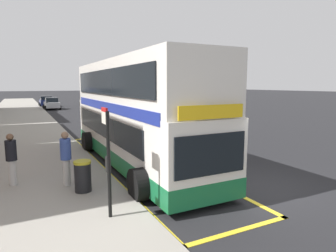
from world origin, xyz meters
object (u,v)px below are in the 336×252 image
(parked_car_grey_behind, at_px, (88,101))
(pedestrian_further_back, at_px, (66,156))
(parked_car_navy_across, at_px, (46,101))
(pedestrian_waiting_near_sign, at_px, (11,157))
(litter_bin, at_px, (83,176))
(parked_car_silver_far, at_px, (52,104))
(double_decker_bus, at_px, (134,116))
(bus_stop_sign, at_px, (108,154))

(parked_car_grey_behind, xyz_separation_m, pedestrian_further_back, (-8.48, -37.79, 0.31))
(parked_car_navy_across, height_order, parked_car_grey_behind, same)
(pedestrian_waiting_near_sign, relative_size, litter_bin, 1.77)
(parked_car_silver_far, xyz_separation_m, litter_bin, (-2.30, -34.10, -0.17))
(double_decker_bus, xyz_separation_m, pedestrian_waiting_near_sign, (-4.71, -1.27, -0.99))
(parked_car_grey_behind, bearing_deg, double_decker_bus, 80.68)
(parked_car_silver_far, xyz_separation_m, pedestrian_further_back, (-2.66, -33.29, 0.31))
(parked_car_silver_far, height_order, pedestrian_waiting_near_sign, pedestrian_waiting_near_sign)
(double_decker_bus, xyz_separation_m, parked_car_grey_behind, (5.35, 35.71, -1.27))
(bus_stop_sign, xyz_separation_m, parked_car_grey_behind, (7.87, 40.62, -0.93))
(double_decker_bus, relative_size, pedestrian_further_back, 6.42)
(pedestrian_further_back, bearing_deg, parked_car_navy_across, 86.49)
(parked_car_navy_across, relative_size, pedestrian_waiting_near_sign, 2.45)
(bus_stop_sign, height_order, parked_car_silver_far, bus_stop_sign)
(parked_car_navy_across, height_order, pedestrian_further_back, pedestrian_further_back)
(bus_stop_sign, xyz_separation_m, parked_car_silver_far, (2.04, 36.11, -0.93))
(bus_stop_sign, relative_size, parked_car_navy_across, 0.65)
(parked_car_silver_far, height_order, litter_bin, parked_car_silver_far)
(double_decker_bus, relative_size, bus_stop_sign, 4.21)
(bus_stop_sign, relative_size, litter_bin, 2.81)
(parked_car_grey_behind, relative_size, litter_bin, 4.35)
(parked_car_navy_across, xyz_separation_m, parked_car_grey_behind, (6.08, -1.30, 0.00))
(double_decker_bus, xyz_separation_m, bus_stop_sign, (-2.51, -4.90, -0.33))
(bus_stop_sign, relative_size, pedestrian_further_back, 1.53)
(parked_car_grey_behind, height_order, pedestrian_further_back, pedestrian_further_back)
(parked_car_silver_far, xyz_separation_m, pedestrian_waiting_near_sign, (-4.23, -32.48, 0.27))
(parked_car_silver_far, relative_size, pedestrian_further_back, 2.36)
(double_decker_bus, distance_m, litter_bin, 4.25)
(pedestrian_further_back, height_order, litter_bin, pedestrian_further_back)
(parked_car_navy_across, xyz_separation_m, parked_car_silver_far, (0.26, -5.80, 0.00))
(double_decker_bus, xyz_separation_m, litter_bin, (-2.77, -2.89, -1.44))
(bus_stop_sign, height_order, pedestrian_waiting_near_sign, bus_stop_sign)
(double_decker_bus, distance_m, pedestrian_further_back, 3.88)
(litter_bin, bearing_deg, parked_car_grey_behind, 78.12)
(parked_car_navy_across, relative_size, parked_car_silver_far, 1.00)
(parked_car_grey_behind, bearing_deg, litter_bin, 77.32)
(litter_bin, bearing_deg, pedestrian_waiting_near_sign, 140.07)
(bus_stop_sign, bearing_deg, parked_car_navy_across, 87.57)
(bus_stop_sign, relative_size, pedestrian_waiting_near_sign, 1.58)
(parked_car_grey_behind, distance_m, parked_car_silver_far, 7.36)
(double_decker_bus, height_order, parked_car_navy_across, double_decker_bus)
(parked_car_silver_far, relative_size, pedestrian_waiting_near_sign, 2.45)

